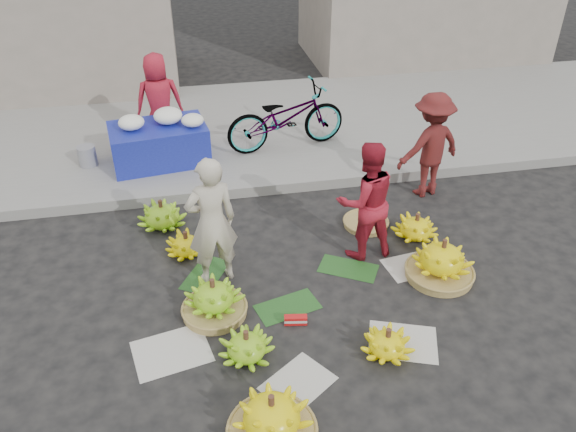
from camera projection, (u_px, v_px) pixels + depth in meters
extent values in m
plane|color=black|center=(293.00, 293.00, 6.02)|extent=(80.00, 80.00, 0.00)
cube|color=gray|center=(262.00, 187.00, 7.79)|extent=(40.00, 0.25, 0.15)
cube|color=gray|center=(243.00, 127.00, 9.53)|extent=(40.00, 4.00, 0.12)
cylinder|color=olive|center=(215.00, 310.00, 5.73)|extent=(0.65, 0.65, 0.09)
cylinder|color=#46281C|center=(212.00, 284.00, 5.54)|extent=(0.05, 0.05, 0.12)
cylinder|color=#46281C|center=(246.00, 336.00, 5.12)|extent=(0.05, 0.05, 0.12)
cylinder|color=olive|center=(272.00, 432.00, 4.53)|extent=(0.72, 0.72, 0.09)
cylinder|color=#46281C|center=(271.00, 402.00, 4.32)|extent=(0.05, 0.05, 0.12)
cylinder|color=#46281C|center=(388.00, 334.00, 5.17)|extent=(0.05, 0.05, 0.12)
cylinder|color=olive|center=(439.00, 273.00, 6.24)|extent=(0.74, 0.74, 0.09)
cylinder|color=#46281C|center=(444.00, 245.00, 6.02)|extent=(0.05, 0.05, 0.12)
cylinder|color=#46281C|center=(417.00, 218.00, 6.74)|extent=(0.05, 0.05, 0.12)
cylinder|color=#46281C|center=(185.00, 236.00, 6.48)|extent=(0.05, 0.05, 0.12)
cylinder|color=#46281C|center=(160.00, 205.00, 6.94)|extent=(0.05, 0.05, 0.12)
cylinder|color=olive|center=(366.00, 223.00, 7.11)|extent=(0.67, 0.67, 0.06)
cube|color=red|center=(296.00, 320.00, 5.60)|extent=(0.24, 0.11, 0.09)
imported|color=beige|center=(212.00, 222.00, 5.84)|extent=(0.61, 0.46, 1.49)
imported|color=red|center=(366.00, 201.00, 6.25)|extent=(0.74, 0.61, 1.42)
imported|color=maroon|center=(430.00, 145.00, 7.42)|extent=(1.04, 0.76, 1.44)
cube|color=navy|center=(159.00, 144.00, 8.18)|extent=(1.47, 1.03, 0.57)
ellipsoid|color=white|center=(131.00, 123.00, 7.87)|extent=(0.36, 0.36, 0.20)
ellipsoid|color=white|center=(168.00, 116.00, 8.04)|extent=(0.41, 0.41, 0.22)
ellipsoid|color=white|center=(193.00, 121.00, 7.97)|extent=(0.32, 0.32, 0.17)
cylinder|color=gray|center=(87.00, 156.00, 8.16)|extent=(0.26, 0.26, 0.30)
imported|color=red|center=(159.00, 101.00, 8.45)|extent=(0.73, 0.51, 1.43)
imported|color=gray|center=(286.00, 117.00, 8.48)|extent=(0.96, 1.95, 0.98)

